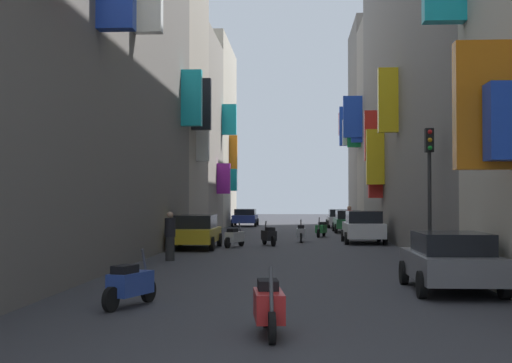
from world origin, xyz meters
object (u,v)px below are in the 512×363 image
object	(u,v)px
parked_car_white	(363,227)
scooter_green	(321,229)
scooter_white	(234,237)
traffic_light_near_corner	(429,173)
scooter_black	(269,236)
scooter_silver	(301,233)
scooter_blue	(130,284)
parked_car_yellow	(196,231)
parked_car_grey	(450,260)
pedestrian_near_left	(349,222)
scooter_red	(269,306)
parked_car_silver	(339,218)
parked_car_green	(348,221)
pedestrian_crossing	(170,236)
parked_car_blue	(245,217)

from	to	relation	value
parked_car_white	scooter_green	bearing A→B (deg)	108.27
scooter_white	traffic_light_near_corner	world-z (taller)	traffic_light_near_corner
scooter_black	scooter_silver	size ratio (longest dim) A/B	1.02
parked_car_white	scooter_silver	xyz separation A→B (m)	(-3.05, 0.81, -0.35)
parked_car_white	scooter_blue	distance (m)	22.04
parked_car_yellow	parked_car_grey	bearing A→B (deg)	-60.36
scooter_blue	pedestrian_near_left	bearing A→B (deg)	76.04
scooter_red	pedestrian_near_left	size ratio (longest dim) A/B	1.05
scooter_black	scooter_silver	bearing A→B (deg)	61.84
scooter_blue	parked_car_silver	bearing A→B (deg)	80.77
parked_car_yellow	traffic_light_near_corner	xyz separation A→B (m)	(8.56, -8.44, 2.20)
parked_car_green	traffic_light_near_corner	xyz separation A→B (m)	(0.85, -24.02, 2.21)
scooter_blue	scooter_black	distance (m)	19.14
parked_car_green	pedestrian_crossing	bearing A→B (deg)	-109.54
parked_car_blue	pedestrian_near_left	size ratio (longest dim) A/B	2.31
parked_car_green	scooter_white	size ratio (longest dim) A/B	2.40
parked_car_green	parked_car_white	size ratio (longest dim) A/B	1.10
scooter_blue	traffic_light_near_corner	distance (m)	11.52
parked_car_green	parked_car_yellow	xyz separation A→B (m)	(-7.71, -15.59, 0.01)
parked_car_grey	scooter_black	world-z (taller)	parked_car_grey
scooter_green	pedestrian_crossing	bearing A→B (deg)	-109.96
scooter_white	pedestrian_near_left	xyz separation A→B (m)	(5.63, 7.01, 0.44)
scooter_silver	pedestrian_near_left	xyz separation A→B (m)	(2.63, 2.89, 0.44)
scooter_red	scooter_silver	bearing A→B (deg)	88.51
scooter_silver	scooter_blue	bearing A→B (deg)	-99.14
scooter_black	scooter_white	world-z (taller)	same
parked_car_yellow	parked_car_blue	bearing A→B (deg)	89.42
parked_car_blue	traffic_light_near_corner	world-z (taller)	traffic_light_near_corner
scooter_red	pedestrian_near_left	bearing A→B (deg)	83.21
parked_car_blue	parked_car_white	bearing A→B (deg)	-71.30
parked_car_blue	parked_car_green	size ratio (longest dim) A/B	0.93
parked_car_white	traffic_light_near_corner	bearing A→B (deg)	-85.96
parked_car_silver	scooter_red	distance (m)	43.05
scooter_red	scooter_blue	bearing A→B (deg)	136.29
parked_car_grey	parked_car_silver	bearing A→B (deg)	90.56
parked_car_grey	scooter_silver	world-z (taller)	parked_car_grey
parked_car_green	parked_car_grey	bearing A→B (deg)	-89.45
scooter_blue	parked_car_white	bearing A→B (deg)	72.68
parked_car_white	pedestrian_crossing	size ratio (longest dim) A/B	2.37
parked_car_green	scooter_red	bearing A→B (deg)	-96.05
scooter_red	scooter_silver	size ratio (longest dim) A/B	1.08
parked_car_blue	traffic_light_near_corner	distance (m)	35.54
parked_car_silver	parked_car_yellow	world-z (taller)	parked_car_yellow
scooter_blue	pedestrian_crossing	distance (m)	10.74
scooter_white	parked_car_grey	bearing A→B (deg)	-66.89
parked_car_white	scooter_red	world-z (taller)	parked_car_white
parked_car_white	scooter_red	xyz separation A→B (m)	(-3.69, -23.78, -0.35)
pedestrian_near_left	parked_car_yellow	bearing A→B (deg)	-132.63
pedestrian_near_left	parked_car_white	bearing A→B (deg)	-83.61
parked_car_green	scooter_silver	world-z (taller)	parked_car_green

